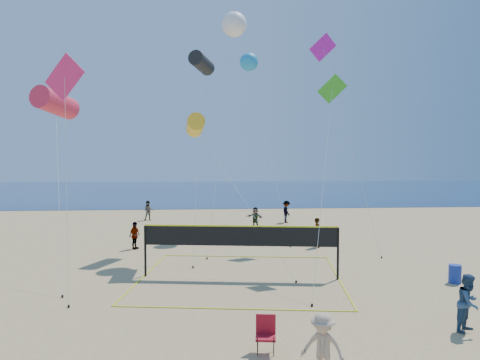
{
  "coord_description": "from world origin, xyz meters",
  "views": [
    {
      "loc": [
        -0.73,
        -9.68,
        5.39
      ],
      "look_at": [
        0.15,
        2.0,
        4.77
      ],
      "focal_mm": 35.0,
      "sensor_mm": 36.0,
      "label": 1
    }
  ],
  "objects": [
    {
      "name": "ocean",
      "position": [
        0.0,
        62.0,
        0.01
      ],
      "size": [
        140.0,
        50.0,
        0.03
      ],
      "primitive_type": "cube",
      "color": "navy",
      "rests_on": "ground"
    },
    {
      "name": "bystander_a",
      "position": [
        7.31,
        3.83,
        0.89
      ],
      "size": [
        1.09,
        1.05,
        1.77
      ],
      "primitive_type": "imported",
      "rotation": [
        0.0,
        0.0,
        0.63
      ],
      "color": "navy",
      "rests_on": "ground"
    },
    {
      "name": "bystander_b",
      "position": [
        2.05,
        1.03,
        0.82
      ],
      "size": [
        1.23,
        1.06,
        1.65
      ],
      "primitive_type": "imported",
      "rotation": [
        0.0,
        0.0,
        -0.51
      ],
      "color": "tan",
      "rests_on": "ground"
    },
    {
      "name": "far_person_0",
      "position": [
        -4.78,
        17.37,
        0.79
      ],
      "size": [
        0.76,
        1.0,
        1.58
      ],
      "primitive_type": "imported",
      "rotation": [
        0.0,
        0.0,
        1.11
      ],
      "color": "gray",
      "rests_on": "ground"
    },
    {
      "name": "far_person_1",
      "position": [
        3.0,
        24.79,
        0.77
      ],
      "size": [
        1.4,
        1.24,
        1.54
      ],
      "primitive_type": "imported",
      "rotation": [
        0.0,
        0.0,
        -0.67
      ],
      "color": "gray",
      "rests_on": "ground"
    },
    {
      "name": "far_person_2",
      "position": [
        5.85,
        17.1,
        0.87
      ],
      "size": [
        0.42,
        0.63,
        1.73
      ],
      "primitive_type": "imported",
      "rotation": [
        0.0,
        0.0,
        1.56
      ],
      "color": "gray",
      "rests_on": "ground"
    },
    {
      "name": "far_person_3",
      "position": [
        -5.43,
        29.36,
        0.81
      ],
      "size": [
        0.81,
        0.65,
        1.63
      ],
      "primitive_type": "imported",
      "rotation": [
        0.0,
        0.0,
        -0.04
      ],
      "color": "gray",
      "rests_on": "ground"
    },
    {
      "name": "far_person_4",
      "position": [
        5.79,
        27.23,
        0.88
      ],
      "size": [
        0.83,
        1.23,
        1.77
      ],
      "primitive_type": "imported",
      "rotation": [
        0.0,
        0.0,
        1.73
      ],
      "color": "gray",
      "rests_on": "ground"
    },
    {
      "name": "camp_chair",
      "position": [
        0.91,
        2.76,
        0.57
      ],
      "size": [
        0.61,
        0.73,
        1.12
      ],
      "rotation": [
        0.0,
        0.0,
        -0.14
      ],
      "color": "maroon",
      "rests_on": "ground"
    },
    {
      "name": "trash_barrel",
      "position": [
        9.81,
        9.11,
        0.38
      ],
      "size": [
        0.56,
        0.56,
        0.77
      ],
      "primitive_type": "cylinder",
      "rotation": [
        0.0,
        0.0,
        0.11
      ],
      "color": "navy",
      "rests_on": "ground"
    },
    {
      "name": "volleyball_net",
      "position": [
        0.81,
        10.61,
        1.58
      ],
      "size": [
        9.8,
        9.67,
        2.32
      ],
      "rotation": [
        0.0,
        0.0,
        -0.14
      ],
      "color": "black",
      "rests_on": "ground"
    },
    {
      "name": "kite_0",
      "position": [
        -8.41,
        15.23,
        8.09
      ],
      "size": [
        3.27,
        8.55,
        8.86
      ],
      "rotation": [
        0.0,
        0.0,
        -0.29
      ],
      "color": "#DF2845",
      "rests_on": "ground"
    },
    {
      "name": "kite_1",
      "position": [
        -0.9,
        18.77,
        10.92
      ],
      "size": [
        1.63,
        7.46,
        11.52
      ],
      "rotation": [
        0.0,
        0.0,
        -0.37
      ],
      "color": "black",
      "rests_on": "ground"
    },
    {
      "name": "kite_2",
      "position": [
        -1.21,
        14.45,
        6.93
      ],
      "size": [
        4.88,
        5.96,
        7.52
      ],
      "rotation": [
        0.0,
        0.0,
        0.07
      ],
      "color": "yellow",
      "rests_on": "ground"
    },
    {
      "name": "kite_3",
      "position": [
        -6.03,
        8.68,
        8.01
      ],
      "size": [
        1.7,
        2.14,
        9.27
      ],
      "rotation": [
        0.0,
        0.0,
        -0.19
      ],
      "color": "#F1286A",
      "rests_on": "ground"
    },
    {
      "name": "kite_4",
      "position": [
        5.29,
        12.37,
        8.0
      ],
      "size": [
        3.15,
        6.56,
        9.35
      ],
      "rotation": [
        0.0,
        0.0,
        -0.04
      ],
      "color": "green",
      "rests_on": "ground"
    },
    {
      "name": "kite_5",
      "position": [
        6.82,
        19.39,
        11.53
      ],
      "size": [
        2.72,
        5.95,
        13.11
      ],
      "rotation": [
        0.0,
        0.0,
        0.32
      ],
      "color": "#CA18B5",
      "rests_on": "ground"
    },
    {
      "name": "kite_6",
      "position": [
        1.01,
        18.1,
        13.06
      ],
      "size": [
        2.6,
        4.66,
        13.8
      ],
      "rotation": [
        0.0,
        0.0,
        -0.28
      ],
      "color": "white",
      "rests_on": "ground"
    },
    {
      "name": "kite_7",
      "position": [
        2.39,
        23.44,
        11.96
      ],
      "size": [
        2.66,
        7.0,
        12.62
      ],
      "rotation": [
        0.0,
        0.0,
        -0.19
      ],
      "color": "#2097D6",
      "rests_on": "ground"
    }
  ]
}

